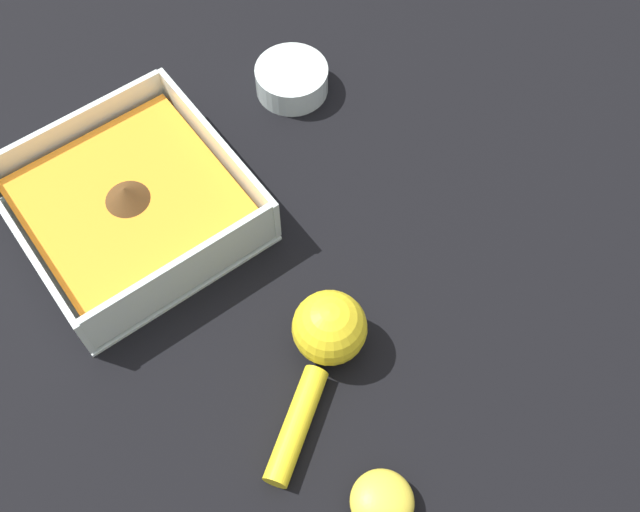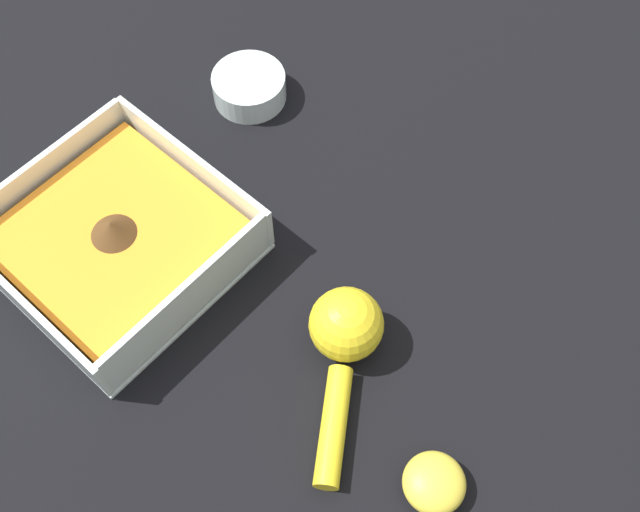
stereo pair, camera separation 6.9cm
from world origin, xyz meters
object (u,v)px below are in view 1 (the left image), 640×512
spice_bowl (292,80)px  lemon_half (382,502)px  square_dish (131,208)px  lemon_squeezer (325,341)px

spice_bowl → lemon_half: 0.45m
spice_bowl → lemon_half: size_ratio=1.53×
square_dish → spice_bowl: square_dish is taller
square_dish → lemon_squeezer: bearing=-164.0°
lemon_squeezer → lemon_half: lemon_squeezer is taller
lemon_squeezer → lemon_half: bearing=-141.5°
spice_bowl → lemon_half: bearing=153.7°
square_dish → lemon_squeezer: 0.24m
square_dish → lemon_half: (-0.36, -0.02, -0.01)m
lemon_squeezer → lemon_half: size_ratio=2.93×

